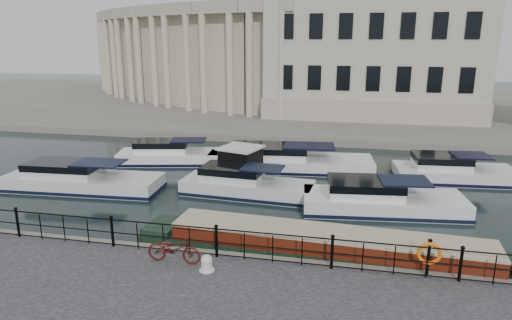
{
  "coord_description": "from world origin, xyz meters",
  "views": [
    {
      "loc": [
        4.44,
        -16.3,
        7.99
      ],
      "look_at": [
        0.5,
        2.0,
        3.0
      ],
      "focal_mm": 32.0,
      "sensor_mm": 36.0,
      "label": 1
    }
  ],
  "objects": [
    {
      "name": "civic_building",
      "position": [
        -1.0,
        34.71,
        7.04
      ],
      "size": [
        53.55,
        31.84,
        16.85
      ],
      "color": "#ADA38C",
      "rests_on": "far_bank"
    },
    {
      "name": "cabin_cruisers",
      "position": [
        -0.39,
        8.31,
        0.37
      ],
      "size": [
        27.94,
        10.04,
        1.99
      ],
      "color": "silver",
      "rests_on": "ground_plane"
    },
    {
      "name": "far_bank",
      "position": [
        0.0,
        39.0,
        0.28
      ],
      "size": [
        120.0,
        42.0,
        0.55
      ],
      "primitive_type": "cube",
      "color": "#6B665B",
      "rests_on": "ground_plane"
    },
    {
      "name": "harbour_hut",
      "position": [
        -1.65,
        7.91,
        0.95
      ],
      "size": [
        3.41,
        3.1,
        2.18
      ],
      "rotation": [
        0.0,
        0.0,
        -0.29
      ],
      "color": "#6B665B",
      "rests_on": "ground_plane"
    },
    {
      "name": "mooring_bollard",
      "position": [
        -0.03,
        -3.28,
        0.82
      ],
      "size": [
        0.51,
        0.51,
        0.57
      ],
      "color": "silver",
      "rests_on": "near_quay"
    },
    {
      "name": "ground_plane",
      "position": [
        0.0,
        0.0,
        0.0
      ],
      "size": [
        160.0,
        160.0,
        0.0
      ],
      "primitive_type": "plane",
      "color": "black",
      "rests_on": "ground"
    },
    {
      "name": "narrowboat",
      "position": [
        3.78,
        -0.73,
        0.37
      ],
      "size": [
        14.66,
        2.77,
        1.54
      ],
      "rotation": [
        0.0,
        0.0,
        -0.06
      ],
      "color": "black",
      "rests_on": "ground_plane"
    },
    {
      "name": "bicycle",
      "position": [
        -1.3,
        -2.96,
        1.05
      ],
      "size": [
        1.92,
        0.68,
        1.01
      ],
      "primitive_type": "imported",
      "rotation": [
        0.0,
        0.0,
        1.56
      ],
      "color": "#4F110E",
      "rests_on": "near_quay"
    },
    {
      "name": "railing",
      "position": [
        0.0,
        -2.25,
        1.2
      ],
      "size": [
        24.14,
        0.14,
        1.22
      ],
      "color": "black",
      "rests_on": "near_quay"
    },
    {
      "name": "life_ring_post",
      "position": [
        7.05,
        -2.17,
        1.35
      ],
      "size": [
        0.78,
        0.2,
        1.27
      ],
      "color": "black",
      "rests_on": "near_quay"
    }
  ]
}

